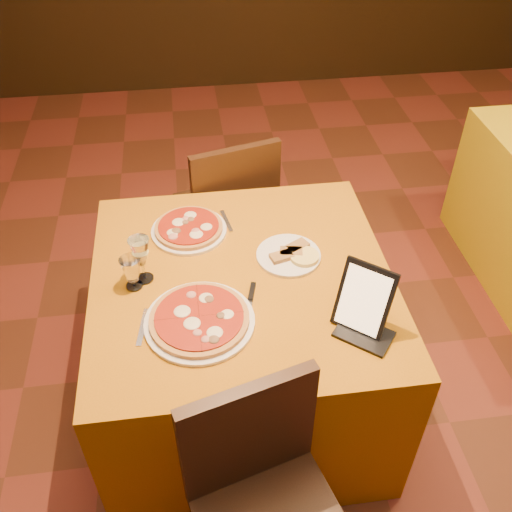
{
  "coord_description": "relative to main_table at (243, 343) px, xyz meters",
  "views": [
    {
      "loc": [
        -0.65,
        -1.26,
        2.19
      ],
      "look_at": [
        -0.45,
        0.23,
        0.86
      ],
      "focal_mm": 40.0,
      "sensor_mm": 36.0,
      "label": 1
    }
  ],
  "objects": [
    {
      "name": "floor",
      "position": [
        0.5,
        -0.25,
        -0.38
      ],
      "size": [
        6.0,
        7.0,
        0.01
      ],
      "primitive_type": "cube",
      "color": "#5E2D19",
      "rests_on": "ground"
    },
    {
      "name": "main_table",
      "position": [
        0.0,
        0.0,
        0.0
      ],
      "size": [
        1.1,
        1.1,
        0.75
      ],
      "primitive_type": "cube",
      "color": "#B56D0B",
      "rests_on": "floor"
    },
    {
      "name": "chair_main_far",
      "position": [
        0.0,
        0.81,
        0.08
      ],
      "size": [
        0.53,
        0.53,
        0.91
      ],
      "primitive_type": null,
      "rotation": [
        0.0,
        0.0,
        3.4
      ],
      "color": "black",
      "rests_on": "floor"
    },
    {
      "name": "pizza_near",
      "position": [
        -0.17,
        -0.21,
        0.39
      ],
      "size": [
        0.37,
        0.37,
        0.03
      ],
      "rotation": [
        0.0,
        0.0,
        -0.0
      ],
      "color": "white",
      "rests_on": "main_table"
    },
    {
      "name": "pizza_far",
      "position": [
        -0.18,
        0.28,
        0.39
      ],
      "size": [
        0.3,
        0.3,
        0.03
      ],
      "rotation": [
        0.0,
        0.0,
        -0.02
      ],
      "color": "white",
      "rests_on": "main_table"
    },
    {
      "name": "cutlet_dish",
      "position": [
        0.19,
        0.08,
        0.39
      ],
      "size": [
        0.25,
        0.25,
        0.03
      ],
      "rotation": [
        0.0,
        0.0,
        -0.19
      ],
      "color": "white",
      "rests_on": "main_table"
    },
    {
      "name": "wine_glass",
      "position": [
        -0.35,
        0.03,
        0.47
      ],
      "size": [
        0.09,
        0.09,
        0.19
      ],
      "primitive_type": null,
      "rotation": [
        0.0,
        0.0,
        -0.39
      ],
      "color": "#FAF08E",
      "rests_on": "main_table"
    },
    {
      "name": "water_glass",
      "position": [
        -0.39,
        -0.0,
        0.44
      ],
      "size": [
        0.09,
        0.09,
        0.13
      ],
      "primitive_type": null,
      "rotation": [
        0.0,
        0.0,
        -0.37
      ],
      "color": "white",
      "rests_on": "main_table"
    },
    {
      "name": "tablet",
      "position": [
        0.36,
        -0.29,
        0.49
      ],
      "size": [
        0.2,
        0.19,
        0.23
      ],
      "primitive_type": "cube",
      "rotation": [
        -0.35,
        0.0,
        -0.69
      ],
      "color": "black",
      "rests_on": "main_table"
    },
    {
      "name": "knife",
      "position": [
        0.0,
        -0.17,
        0.38
      ],
      "size": [
        0.08,
        0.22,
        0.01
      ],
      "primitive_type": "cube",
      "rotation": [
        0.0,
        0.0,
        1.3
      ],
      "color": "#A8A8AF",
      "rests_on": "main_table"
    },
    {
      "name": "fork_near",
      "position": [
        -0.36,
        -0.2,
        0.38
      ],
      "size": [
        0.04,
        0.17,
        0.01
      ],
      "primitive_type": "cube",
      "rotation": [
        0.0,
        0.0,
        1.42
      ],
      "color": "silver",
      "rests_on": "main_table"
    },
    {
      "name": "fork_far",
      "position": [
        -0.02,
        0.33,
        0.38
      ],
      "size": [
        0.04,
        0.15,
        0.01
      ],
      "primitive_type": "cube",
      "rotation": [
        0.0,
        0.0,
        1.75
      ],
      "color": "#B7B6BE",
      "rests_on": "main_table"
    }
  ]
}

